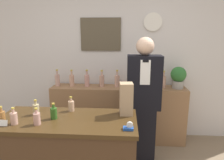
{
  "coord_description": "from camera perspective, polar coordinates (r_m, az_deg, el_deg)",
  "views": [
    {
      "loc": [
        0.23,
        -1.31,
        1.72
      ],
      "look_at": [
        0.06,
        1.11,
        1.16
      ],
      "focal_mm": 32.0,
      "sensor_mm": 36.0,
      "label": 1
    }
  ],
  "objects": [
    {
      "name": "back_wall",
      "position": [
        3.34,
        0.08,
        6.59
      ],
      "size": [
        5.2,
        0.09,
        2.7
      ],
      "color": "silver",
      "rests_on": "ground_plane"
    },
    {
      "name": "back_shelf",
      "position": [
        3.32,
        1.74,
        -9.58
      ],
      "size": [
        2.13,
        0.37,
        0.9
      ],
      "color": "#8E6642",
      "rests_on": "ground_plane"
    },
    {
      "name": "display_counter",
      "position": [
        2.26,
        -12.26,
        -21.46
      ],
      "size": [
        1.37,
        0.61,
        0.91
      ],
      "color": "#422B19",
      "rests_on": "ground_plane"
    },
    {
      "name": "shopkeeper",
      "position": [
        2.65,
        8.87,
        -6.62
      ],
      "size": [
        0.43,
        0.27,
        1.69
      ],
      "color": "black",
      "rests_on": "ground_plane"
    },
    {
      "name": "potted_plant",
      "position": [
        3.23,
        18.42,
        0.95
      ],
      "size": [
        0.24,
        0.24,
        0.34
      ],
      "color": "#9E998E",
      "rests_on": "back_shelf"
    },
    {
      "name": "paper_bag",
      "position": [
        2.04,
        4.07,
        -5.4
      ],
      "size": [
        0.14,
        0.14,
        0.33
      ],
      "color": "tan",
      "rests_on": "display_counter"
    },
    {
      "name": "tape_dispenser",
      "position": [
        1.78,
        4.79,
        -13.29
      ],
      "size": [
        0.09,
        0.06,
        0.07
      ],
      "color": "#1E4799",
      "rests_on": "display_counter"
    },
    {
      "name": "price_card_left",
      "position": [
        2.08,
        -28.78,
        -10.7
      ],
      "size": [
        0.09,
        0.02,
        0.06
      ],
      "color": "white",
      "rests_on": "display_counter"
    },
    {
      "name": "counter_bottle_0",
      "position": [
        2.14,
        -28.99,
        -9.15
      ],
      "size": [
        0.06,
        0.06,
        0.16
      ],
      "color": "#996431",
      "rests_on": "display_counter"
    },
    {
      "name": "counter_bottle_1",
      "position": [
        2.06,
        -26.25,
        -9.71
      ],
      "size": [
        0.06,
        0.06,
        0.16
      ],
      "color": "tan",
      "rests_on": "display_counter"
    },
    {
      "name": "counter_bottle_2",
      "position": [
        2.2,
        -20.9,
        -7.79
      ],
      "size": [
        0.06,
        0.06,
        0.16
      ],
      "color": "tan",
      "rests_on": "display_counter"
    },
    {
      "name": "counter_bottle_3",
      "position": [
        1.97,
        -20.69,
        -10.21
      ],
      "size": [
        0.06,
        0.06,
        0.16
      ],
      "color": "tan",
      "rests_on": "display_counter"
    },
    {
      "name": "counter_bottle_4",
      "position": [
        2.05,
        -16.31,
        -9.0
      ],
      "size": [
        0.06,
        0.06,
        0.16
      ],
      "color": "#2C581D",
      "rests_on": "display_counter"
    },
    {
      "name": "counter_bottle_5",
      "position": [
        2.2,
        -11.59,
        -7.18
      ],
      "size": [
        0.06,
        0.06,
        0.16
      ],
      "color": "tan",
      "rests_on": "display_counter"
    },
    {
      "name": "shelf_bottle_0",
      "position": [
        3.34,
        -15.32,
        0.08
      ],
      "size": [
        0.08,
        0.08,
        0.27
      ],
      "color": "tan",
      "rests_on": "back_shelf"
    },
    {
      "name": "shelf_bottle_1",
      "position": [
        3.26,
        -11.4,
        -0.04
      ],
      "size": [
        0.08,
        0.08,
        0.27
      ],
      "color": "tan",
      "rests_on": "back_shelf"
    },
    {
      "name": "shelf_bottle_2",
      "position": [
        3.22,
        -7.16,
        -0.03
      ],
      "size": [
        0.08,
        0.08,
        0.27
      ],
      "color": "tan",
      "rests_on": "back_shelf"
    },
    {
      "name": "shelf_bottle_3",
      "position": [
        3.17,
        -2.92,
        -0.15
      ],
      "size": [
        0.08,
        0.08,
        0.27
      ],
      "color": "tan",
      "rests_on": "back_shelf"
    },
    {
      "name": "shelf_bottle_4",
      "position": [
        3.17,
        1.46,
        -0.14
      ],
      "size": [
        0.08,
        0.08,
        0.27
      ],
      "color": "tan",
      "rests_on": "back_shelf"
    },
    {
      "name": "shelf_bottle_5",
      "position": [
        3.14,
        5.83,
        -0.33
      ],
      "size": [
        0.08,
        0.08,
        0.27
      ],
      "color": "tan",
      "rests_on": "back_shelf"
    },
    {
      "name": "shelf_bottle_6",
      "position": [
        3.16,
        10.2,
        -0.37
      ],
      "size": [
        0.08,
        0.08,
        0.27
      ],
      "color": "tan",
      "rests_on": "back_shelf"
    },
    {
      "name": "shelf_bottle_7",
      "position": [
        3.21,
        14.46,
        -0.38
      ],
      "size": [
        0.08,
        0.08,
        0.27
      ],
      "color": "tan",
      "rests_on": "back_shelf"
    }
  ]
}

